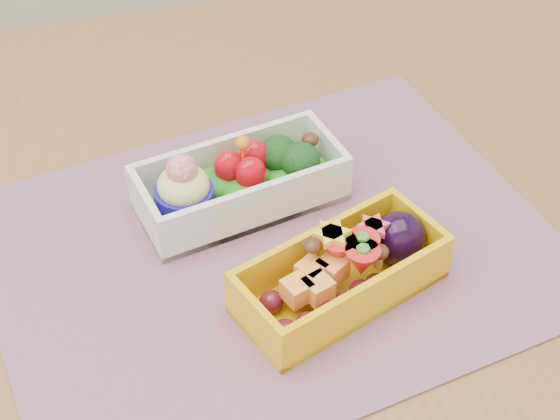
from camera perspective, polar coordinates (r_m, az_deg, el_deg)
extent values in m
cube|color=brown|center=(0.75, 0.07, -2.61)|extent=(1.20, 0.80, 0.04)
cylinder|color=brown|center=(1.42, 17.79, 0.50)|extent=(0.06, 0.06, 0.71)
cube|color=#885E6A|center=(0.72, -0.47, -2.62)|extent=(0.51, 0.43, 0.00)
cube|color=white|center=(0.75, -2.64, 1.80)|extent=(0.19, 0.11, 0.05)
ellipsoid|color=green|center=(0.75, -2.62, 1.41)|extent=(0.18, 0.10, 0.02)
cylinder|color=#1A15A1|center=(0.73, -6.31, 0.45)|extent=(0.05, 0.05, 0.03)
sphere|color=red|center=(0.71, -6.54, 2.71)|extent=(0.03, 0.03, 0.03)
ellipsoid|color=#BC0713|center=(0.74, -3.39, 2.86)|extent=(0.03, 0.02, 0.03)
ellipsoid|color=#BC0713|center=(0.73, -1.95, 2.39)|extent=(0.03, 0.02, 0.03)
ellipsoid|color=#BC0713|center=(0.75, -1.69, 3.51)|extent=(0.03, 0.02, 0.03)
sphere|color=orange|center=(0.72, -2.51, 4.47)|extent=(0.01, 0.01, 0.01)
ellipsoid|color=black|center=(0.75, -0.11, 3.79)|extent=(0.04, 0.04, 0.03)
ellipsoid|color=black|center=(0.75, 1.33, 3.33)|extent=(0.04, 0.04, 0.03)
ellipsoid|color=#3F2111|center=(0.76, 2.02, 4.70)|extent=(0.02, 0.02, 0.01)
cube|color=#E6B30B|center=(0.67, 4.06, -4.31)|extent=(0.18, 0.13, 0.04)
ellipsoid|color=#530F1A|center=(0.66, 1.96, -6.24)|extent=(0.10, 0.07, 0.02)
cube|color=orange|center=(0.66, 2.26, -4.65)|extent=(0.05, 0.05, 0.02)
cone|color=red|center=(0.67, 3.86, -2.78)|extent=(0.04, 0.04, 0.03)
cone|color=red|center=(0.67, 5.44, -2.70)|extent=(0.04, 0.04, 0.03)
cone|color=red|center=(0.66, 5.46, -3.48)|extent=(0.04, 0.04, 0.03)
cylinder|color=yellow|center=(0.66, 3.47, -1.60)|extent=(0.03, 0.03, 0.01)
cylinder|color=#E53F5B|center=(0.67, 6.22, -1.10)|extent=(0.03, 0.03, 0.01)
ellipsoid|color=#3F2111|center=(0.66, 2.10, -3.34)|extent=(0.01, 0.01, 0.01)
ellipsoid|color=#3F2111|center=(0.67, 6.57, -3.23)|extent=(0.01, 0.01, 0.01)
ellipsoid|color=black|center=(0.70, 7.87, -1.90)|extent=(0.05, 0.04, 0.05)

